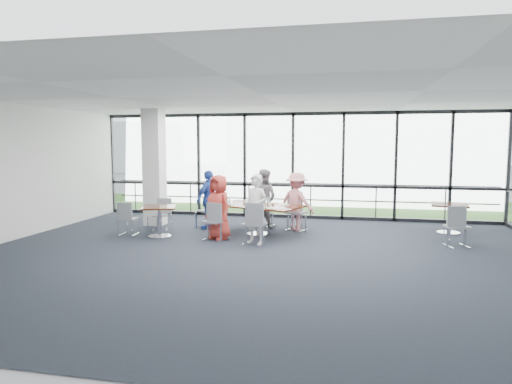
% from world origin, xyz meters
% --- Properties ---
extents(floor, '(12.00, 10.00, 0.02)m').
position_xyz_m(floor, '(0.00, 0.00, -0.01)').
color(floor, '#1E232D').
rests_on(floor, ground).
extents(ceiling, '(12.00, 10.00, 0.04)m').
position_xyz_m(ceiling, '(0.00, 0.00, 3.20)').
color(ceiling, silver).
rests_on(ceiling, ground).
extents(wall_front, '(12.00, 0.10, 3.20)m').
position_xyz_m(wall_front, '(0.00, -5.00, 1.60)').
color(wall_front, silver).
rests_on(wall_front, ground).
extents(curtain_wall_back, '(12.00, 0.10, 3.20)m').
position_xyz_m(curtain_wall_back, '(0.00, 5.00, 1.60)').
color(curtain_wall_back, white).
rests_on(curtain_wall_back, ground).
extents(structural_column, '(0.50, 0.50, 3.20)m').
position_xyz_m(structural_column, '(-3.60, 3.00, 1.60)').
color(structural_column, white).
rests_on(structural_column, ground).
extents(apron, '(80.00, 70.00, 0.02)m').
position_xyz_m(apron, '(0.00, 10.00, -0.02)').
color(apron, gray).
rests_on(apron, ground).
extents(grass_strip, '(80.00, 5.00, 0.01)m').
position_xyz_m(grass_strip, '(0.00, 8.00, 0.01)').
color(grass_strip, '#255319').
rests_on(grass_strip, ground).
extents(hangar_main, '(24.00, 10.00, 6.00)m').
position_xyz_m(hangar_main, '(4.00, 32.00, 3.00)').
color(hangar_main, silver).
rests_on(hangar_main, ground).
extents(hangar_aux, '(10.00, 6.00, 4.00)m').
position_xyz_m(hangar_aux, '(-18.00, 28.00, 2.00)').
color(hangar_aux, silver).
rests_on(hangar_aux, ground).
extents(guard_rail, '(12.00, 0.06, 0.06)m').
position_xyz_m(guard_rail, '(0.00, 5.60, 0.50)').
color(guard_rail, '#2D2D33').
rests_on(guard_rail, ground).
extents(main_table, '(2.40, 1.85, 0.75)m').
position_xyz_m(main_table, '(-0.49, 2.24, 0.64)').
color(main_table, '#3D150B').
rests_on(main_table, ground).
extents(side_table_left, '(1.00, 1.00, 0.75)m').
position_xyz_m(side_table_left, '(-2.79, 1.44, 0.62)').
color(side_table_left, '#3D150B').
rests_on(side_table_left, ground).
extents(side_table_right, '(0.97, 0.97, 0.75)m').
position_xyz_m(side_table_right, '(4.19, 3.40, 0.63)').
color(side_table_right, '#3D150B').
rests_on(side_table_right, ground).
extents(diner_near_left, '(0.89, 0.81, 1.53)m').
position_xyz_m(diner_near_left, '(-1.30, 1.49, 0.77)').
color(diner_near_left, '#BC362C').
rests_on(diner_near_left, ground).
extents(diner_near_right, '(0.70, 0.63, 1.59)m').
position_xyz_m(diner_near_right, '(-0.33, 1.18, 0.79)').
color(diner_near_right, white).
rests_on(diner_near_right, ground).
extents(diner_far_left, '(0.87, 0.66, 1.58)m').
position_xyz_m(diner_far_left, '(-0.57, 3.24, 0.79)').
color(diner_far_left, gray).
rests_on(diner_far_left, ground).
extents(diner_far_right, '(1.11, 0.90, 1.52)m').
position_xyz_m(diner_far_right, '(0.37, 2.95, 0.76)').
color(diner_far_right, pink).
rests_on(diner_far_right, ground).
extents(diner_end, '(0.86, 1.05, 1.57)m').
position_xyz_m(diner_end, '(-1.92, 2.71, 0.78)').
color(diner_end, '#2845A6').
rests_on(diner_end, ground).
extents(chair_main_nl, '(0.55, 0.55, 0.88)m').
position_xyz_m(chair_main_nl, '(-1.38, 1.37, 0.44)').
color(chair_main_nl, gray).
rests_on(chair_main_nl, ground).
extents(chair_main_nr, '(0.55, 0.55, 0.94)m').
position_xyz_m(chair_main_nr, '(-0.35, 1.09, 0.47)').
color(chair_main_nr, gray).
rests_on(chair_main_nr, ground).
extents(chair_main_fl, '(0.55, 0.55, 0.87)m').
position_xyz_m(chair_main_fl, '(-0.56, 3.45, 0.43)').
color(chair_main_fl, gray).
rests_on(chair_main_fl, ground).
extents(chair_main_fr, '(0.61, 0.61, 0.96)m').
position_xyz_m(chair_main_fr, '(0.38, 2.95, 0.48)').
color(chair_main_fr, gray).
rests_on(chair_main_fr, ground).
extents(chair_main_end, '(0.60, 0.60, 0.93)m').
position_xyz_m(chair_main_end, '(-1.99, 2.87, 0.46)').
color(chair_main_end, gray).
rests_on(chair_main_end, ground).
extents(chair_spare_la, '(0.43, 0.43, 0.81)m').
position_xyz_m(chair_spare_la, '(-3.63, 1.51, 0.41)').
color(chair_spare_la, gray).
rests_on(chair_spare_la, ground).
extents(chair_spare_lb, '(0.51, 0.51, 0.81)m').
position_xyz_m(chair_spare_lb, '(-3.13, 2.24, 0.40)').
color(chair_spare_lb, gray).
rests_on(chair_spare_lb, ground).
extents(chair_spare_r, '(0.55, 0.55, 0.90)m').
position_xyz_m(chair_spare_r, '(4.05, 1.79, 0.45)').
color(chair_spare_r, gray).
rests_on(chair_spare_r, ground).
extents(plate_nl, '(0.23, 0.23, 0.01)m').
position_xyz_m(plate_nl, '(-1.21, 2.15, 0.76)').
color(plate_nl, white).
rests_on(plate_nl, main_table).
extents(plate_nr, '(0.27, 0.27, 0.01)m').
position_xyz_m(plate_nr, '(-0.04, 1.63, 0.76)').
color(plate_nr, white).
rests_on(plate_nr, main_table).
extents(plate_fl, '(0.24, 0.24, 0.01)m').
position_xyz_m(plate_fl, '(-0.88, 2.73, 0.76)').
color(plate_fl, white).
rests_on(plate_fl, main_table).
extents(plate_fr, '(0.23, 0.23, 0.01)m').
position_xyz_m(plate_fr, '(0.17, 2.33, 0.76)').
color(plate_fr, white).
rests_on(plate_fr, main_table).
extents(plate_end, '(0.25, 0.25, 0.01)m').
position_xyz_m(plate_end, '(-1.30, 2.50, 0.76)').
color(plate_end, white).
rests_on(plate_end, main_table).
extents(tumbler_a, '(0.07, 0.07, 0.15)m').
position_xyz_m(tumbler_a, '(-0.79, 2.09, 0.82)').
color(tumbler_a, white).
rests_on(tumbler_a, main_table).
extents(tumbler_b, '(0.07, 0.07, 0.14)m').
position_xyz_m(tumbler_b, '(-0.29, 1.87, 0.82)').
color(tumbler_b, white).
rests_on(tumbler_b, main_table).
extents(tumbler_c, '(0.07, 0.07, 0.15)m').
position_xyz_m(tumbler_c, '(-0.33, 2.51, 0.82)').
color(tumbler_c, white).
rests_on(tumbler_c, main_table).
extents(tumbler_d, '(0.07, 0.07, 0.14)m').
position_xyz_m(tumbler_d, '(-1.29, 2.33, 0.82)').
color(tumbler_d, white).
rests_on(tumbler_d, main_table).
extents(menu_a, '(0.39, 0.35, 0.00)m').
position_xyz_m(menu_a, '(-0.78, 1.81, 0.75)').
color(menu_a, silver).
rests_on(menu_a, main_table).
extents(menu_b, '(0.37, 0.35, 0.00)m').
position_xyz_m(menu_b, '(0.26, 1.59, 0.75)').
color(menu_b, silver).
rests_on(menu_b, main_table).
extents(menu_c, '(0.37, 0.31, 0.00)m').
position_xyz_m(menu_c, '(-0.21, 2.62, 0.75)').
color(menu_c, silver).
rests_on(menu_c, main_table).
extents(condiment_caddy, '(0.10, 0.07, 0.04)m').
position_xyz_m(condiment_caddy, '(-0.42, 2.29, 0.77)').
color(condiment_caddy, black).
rests_on(condiment_caddy, main_table).
extents(ketchup_bottle, '(0.06, 0.06, 0.18)m').
position_xyz_m(ketchup_bottle, '(-0.49, 2.35, 0.84)').
color(ketchup_bottle, '#B20003').
rests_on(ketchup_bottle, main_table).
extents(green_bottle, '(0.05, 0.05, 0.20)m').
position_xyz_m(green_bottle, '(-0.42, 2.26, 0.85)').
color(green_bottle, '#23743A').
rests_on(green_bottle, main_table).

